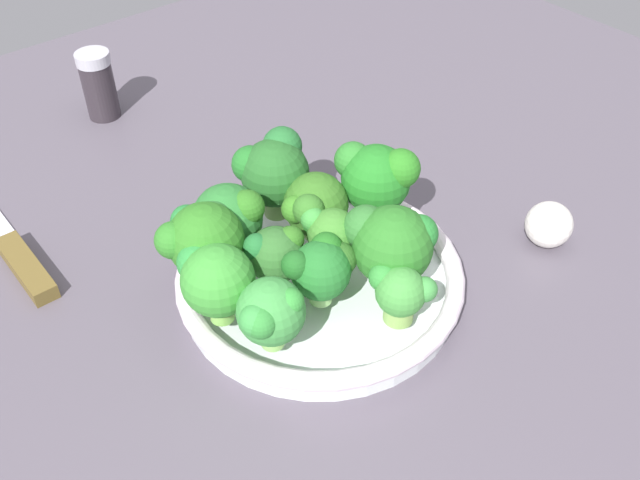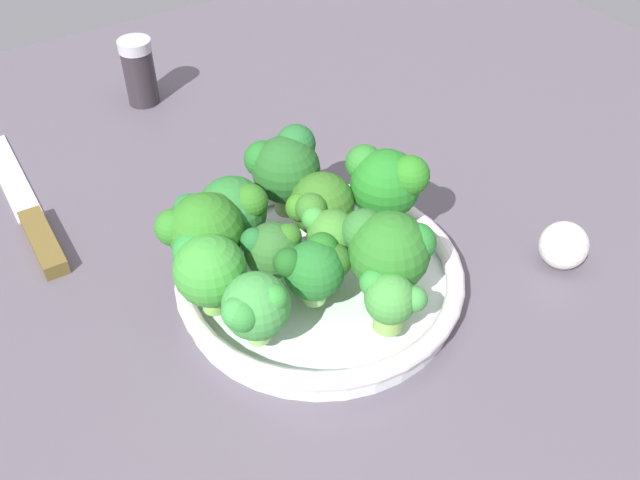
# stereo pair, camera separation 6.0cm
# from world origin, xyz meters

# --- Properties ---
(ground_plane) EXTENTS (1.30, 1.30, 0.03)m
(ground_plane) POSITION_xyz_m (0.00, 0.00, -0.01)
(ground_plane) COLOR #554E59
(bowl) EXTENTS (0.25, 0.25, 0.03)m
(bowl) POSITION_xyz_m (0.02, 0.02, 0.02)
(bowl) COLOR white
(bowl) RESTS_ON ground_plane
(broccoli_floret_0) EXTENTS (0.07, 0.07, 0.08)m
(broccoli_floret_0) POSITION_xyz_m (0.11, 0.01, 0.08)
(broccoli_floret_0) COLOR #89B160
(broccoli_floret_0) RESTS_ON bowl
(broccoli_floret_1) EXTENTS (0.08, 0.07, 0.08)m
(broccoli_floret_1) POSITION_xyz_m (-0.03, -0.01, 0.07)
(broccoli_floret_1) COLOR #8CCB59
(broccoli_floret_1) RESTS_ON bowl
(broccoli_floret_2) EXTENTS (0.05, 0.04, 0.06)m
(broccoli_floret_2) POSITION_xyz_m (0.02, 0.02, 0.07)
(broccoli_floret_2) COLOR #7BB753
(broccoli_floret_2) RESTS_ON bowl
(broccoli_floret_3) EXTENTS (0.05, 0.06, 0.06)m
(broccoli_floret_3) POSITION_xyz_m (-0.01, 0.05, 0.07)
(broccoli_floret_3) COLOR #87C069
(broccoli_floret_3) RESTS_ON bowl
(broccoli_floret_4) EXTENTS (0.08, 0.06, 0.08)m
(broccoli_floret_4) POSITION_xyz_m (0.04, -0.06, 0.08)
(broccoli_floret_4) COLOR #83C04E
(broccoli_floret_4) RESTS_ON bowl
(broccoli_floret_5) EXTENTS (0.05, 0.04, 0.05)m
(broccoli_floret_5) POSITION_xyz_m (-0.06, 0.01, 0.06)
(broccoli_floret_5) COLOR #86B455
(broccoli_floret_5) RESTS_ON bowl
(broccoli_floret_6) EXTENTS (0.06, 0.07, 0.08)m
(broccoli_floret_6) POSITION_xyz_m (0.07, 0.11, 0.08)
(broccoli_floret_6) COLOR #95C763
(broccoli_floret_6) RESTS_ON bowl
(broccoli_floret_7) EXTENTS (0.05, 0.05, 0.06)m
(broccoli_floret_7) POSITION_xyz_m (0.03, 0.07, 0.06)
(broccoli_floret_7) COLOR #98DA64
(broccoli_floret_7) RESTS_ON bowl
(broccoli_floret_8) EXTENTS (0.05, 0.06, 0.06)m
(broccoli_floret_8) POSITION_xyz_m (-0.02, 0.11, 0.07)
(broccoli_floret_8) COLOR #96D56A
(broccoli_floret_8) RESTS_ON bowl
(broccoli_floret_9) EXTENTS (0.07, 0.06, 0.07)m
(broccoli_floret_9) POSITION_xyz_m (0.03, 0.12, 0.07)
(broccoli_floret_9) COLOR #7DBE51
(broccoli_floret_9) RESTS_ON bowl
(broccoli_floret_10) EXTENTS (0.06, 0.07, 0.07)m
(broccoli_floret_10) POSITION_xyz_m (0.08, 0.08, 0.07)
(broccoli_floret_10) COLOR #88C668
(broccoli_floret_10) RESTS_ON bowl
(broccoli_floret_11) EXTENTS (0.06, 0.06, 0.06)m
(broccoli_floret_11) POSITION_xyz_m (0.06, 0.01, 0.07)
(broccoli_floret_11) COLOR #98D462
(broccoli_floret_11) RESTS_ON bowl
(knife) EXTENTS (0.27, 0.03, 0.01)m
(knife) POSITION_xyz_m (0.26, 0.22, 0.01)
(knife) COLOR silver
(knife) RESTS_ON ground_plane
(garlic_bulb) EXTENTS (0.04, 0.04, 0.04)m
(garlic_bulb) POSITION_xyz_m (-0.07, -0.18, 0.02)
(garlic_bulb) COLOR white
(garlic_bulb) RESTS_ON ground_plane
(pepper_shaker) EXTENTS (0.04, 0.04, 0.08)m
(pepper_shaker) POSITION_xyz_m (0.42, 0.04, 0.04)
(pepper_shaker) COLOR #2E272D
(pepper_shaker) RESTS_ON ground_plane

